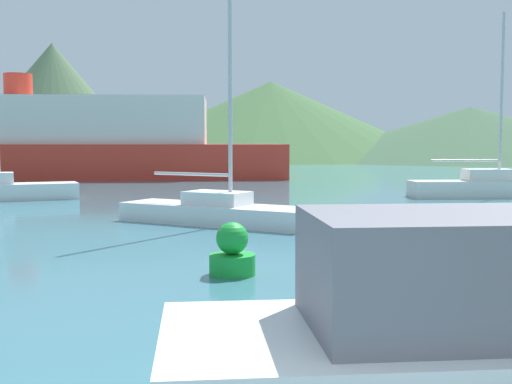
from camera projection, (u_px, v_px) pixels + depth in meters
The scene contains 7 objects.
sailboat_inner at pixel (488, 186), 28.45m from camera, with size 6.92×1.63×8.11m.
sailboat_middle at pixel (217, 209), 19.20m from camera, with size 6.11×4.74×9.48m.
ferry_distant at pixel (20, 143), 43.62m from camera, with size 36.23×8.01×7.05m.
buoy_marker at pixel (232, 253), 11.81m from camera, with size 0.85×0.85×0.98m.
hill_central at pixel (53, 101), 93.27m from camera, with size 27.73×27.73×16.77m.
hill_east at pixel (271, 120), 93.46m from camera, with size 50.54×50.54×11.23m.
hill_far_east at pixel (470, 134), 85.90m from camera, with size 48.00×48.00×7.15m.
Camera 1 is at (-0.52, -1.98, 2.45)m, focal length 45.00 mm.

